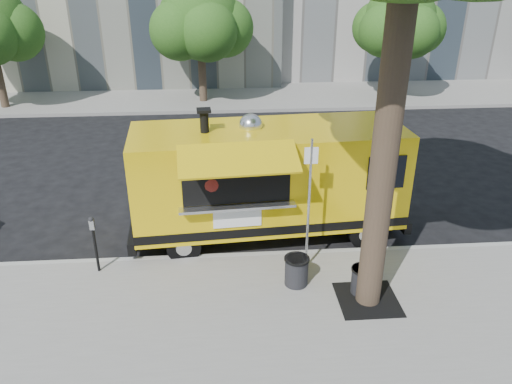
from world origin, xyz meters
TOP-DOWN VIEW (x-y plane):
  - ground at (0.00, 0.00)m, footprint 120.00×120.00m
  - sidewalk at (0.00, -4.00)m, footprint 60.00×6.00m
  - curb at (0.00, -0.93)m, footprint 60.00×0.14m
  - far_sidewalk at (0.00, 13.50)m, footprint 60.00×5.00m
  - tree_well at (2.60, -2.80)m, footprint 1.20×1.20m
  - far_tree_b at (-1.00, 12.70)m, footprint 3.60×3.60m
  - far_tree_c at (8.00, 12.40)m, footprint 3.24×3.24m
  - sign_post at (1.55, -1.55)m, footprint 0.28×0.06m
  - parking_meter at (-3.00, -1.35)m, footprint 0.11×0.11m
  - food_truck at (0.84, 0.17)m, footprint 6.84×3.47m
  - trash_bin_left at (2.53, -2.54)m, footprint 0.48×0.48m
  - trash_bin_right at (1.24, -2.15)m, footprint 0.53×0.53m

SIDE VIEW (x-z plane):
  - ground at x=0.00m, z-range 0.00..0.00m
  - sidewalk at x=0.00m, z-range 0.00..0.15m
  - curb at x=0.00m, z-range -0.01..0.15m
  - far_sidewalk at x=0.00m, z-range 0.00..0.15m
  - tree_well at x=2.60m, z-range 0.14..0.17m
  - trash_bin_left at x=2.53m, z-range 0.17..0.75m
  - trash_bin_right at x=1.24m, z-range 0.17..0.81m
  - parking_meter at x=-3.00m, z-range 0.31..1.65m
  - food_truck at x=0.84m, z-range -0.10..3.21m
  - sign_post at x=1.55m, z-range 0.35..3.35m
  - far_tree_c at x=8.00m, z-range 1.11..6.32m
  - far_tree_b at x=-1.00m, z-range 1.08..6.58m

